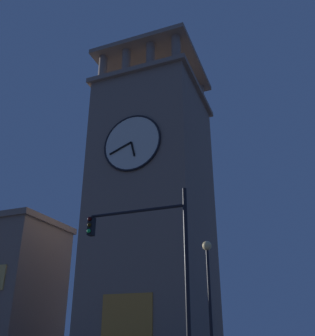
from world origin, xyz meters
TOP-DOWN VIEW (x-y plane):
  - clocktower at (1.86, -2.61)m, footprint 8.14×8.64m
  - traffic_signal_near at (-3.07, 9.46)m, footprint 4.20×0.41m
  - street_lamp at (-4.00, 5.19)m, footprint 0.44×0.44m

SIDE VIEW (x-z plane):
  - street_lamp at x=-4.00m, z-range 1.08..6.84m
  - traffic_signal_near at x=-3.07m, z-range 1.03..7.88m
  - clocktower at x=1.86m, z-range -2.31..23.54m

